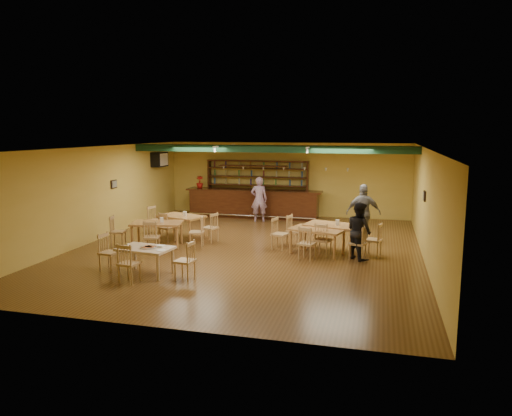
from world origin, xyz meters
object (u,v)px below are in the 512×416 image
(dining_table_a, at_px, (182,226))
(patron_bar, at_px, (259,199))
(patron_right_a, at_px, (359,231))
(dining_table_d, at_px, (317,241))
(bar_counter, at_px, (253,204))
(dining_table_b, at_px, (332,237))
(near_table, at_px, (146,261))
(dining_table_c, at_px, (157,234))

(dining_table_a, bearing_deg, patron_bar, 80.01)
(patron_right_a, bearing_deg, dining_table_d, 38.42)
(bar_counter, height_order, dining_table_b, bar_counter)
(patron_right_a, bearing_deg, dining_table_b, 5.45)
(near_table, relative_size, patron_bar, 0.73)
(patron_bar, height_order, patron_right_a, patron_bar)
(dining_table_a, xyz_separation_m, patron_right_a, (5.78, -1.30, 0.43))
(patron_right_a, bearing_deg, near_table, 79.68)
(dining_table_d, distance_m, patron_right_a, 1.27)
(dining_table_b, height_order, near_table, dining_table_b)
(dining_table_a, xyz_separation_m, dining_table_d, (4.61, -1.05, 0.00))
(dining_table_c, bearing_deg, dining_table_a, 67.87)
(bar_counter, relative_size, patron_right_a, 3.46)
(dining_table_b, xyz_separation_m, patron_right_a, (0.80, -0.80, 0.40))
(near_table, relative_size, patron_right_a, 0.80)
(dining_table_a, xyz_separation_m, dining_table_b, (4.98, -0.50, 0.02))
(dining_table_c, xyz_separation_m, near_table, (1.02, -2.73, -0.03))
(dining_table_b, bearing_deg, dining_table_a, -170.59)
(dining_table_a, relative_size, dining_table_c, 0.98)
(near_table, bearing_deg, patron_bar, 89.37)
(dining_table_c, distance_m, dining_table_d, 4.83)
(dining_table_a, height_order, patron_right_a, patron_right_a)
(dining_table_d, relative_size, near_table, 1.17)
(dining_table_c, bearing_deg, dining_table_d, -9.50)
(dining_table_c, relative_size, patron_right_a, 0.95)
(dining_table_c, distance_m, near_table, 2.91)
(dining_table_d, bearing_deg, near_table, -126.09)
(bar_counter, distance_m, patron_right_a, 7.05)
(dining_table_d, bearing_deg, dining_table_b, 71.15)
(dining_table_a, bearing_deg, patron_right_a, 5.41)
(bar_counter, bearing_deg, dining_table_a, -107.91)
(dining_table_b, distance_m, near_table, 5.51)
(dining_table_a, distance_m, patron_right_a, 5.94)
(bar_counter, distance_m, patron_bar, 0.98)
(dining_table_d, bearing_deg, dining_table_c, -161.02)
(dining_table_b, xyz_separation_m, dining_table_d, (-0.37, -0.55, -0.02))
(dining_table_d, height_order, patron_bar, patron_bar)
(dining_table_b, bearing_deg, bar_counter, 142.99)
(bar_counter, relative_size, near_table, 4.31)
(bar_counter, height_order, patron_bar, patron_bar)
(dining_table_a, distance_m, dining_table_d, 4.73)
(dining_table_d, relative_size, patron_bar, 0.85)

